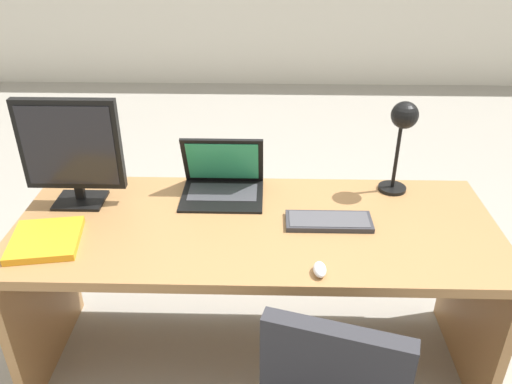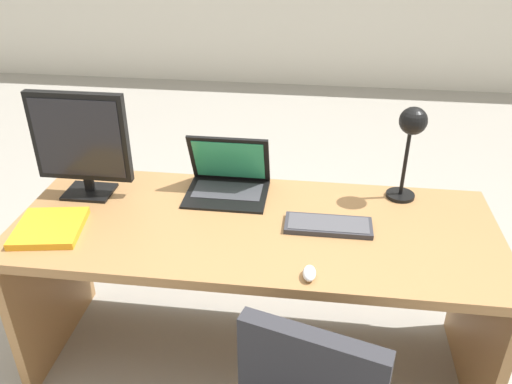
% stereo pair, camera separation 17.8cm
% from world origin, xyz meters
% --- Properties ---
extents(ground, '(12.00, 12.00, 0.00)m').
position_xyz_m(ground, '(0.00, 1.50, 0.00)').
color(ground, gray).
extents(desk, '(1.88, 0.75, 0.73)m').
position_xyz_m(desk, '(0.00, 0.05, 0.54)').
color(desk, '#9E7042').
rests_on(desk, ground).
extents(monitor, '(0.40, 0.16, 0.45)m').
position_xyz_m(monitor, '(-0.74, 0.15, 0.98)').
color(monitor, black).
rests_on(monitor, desk).
extents(laptop, '(0.34, 0.28, 0.25)m').
position_xyz_m(laptop, '(-0.15, 0.25, 0.81)').
color(laptop, black).
rests_on(laptop, desk).
extents(keyboard, '(0.33, 0.13, 0.02)m').
position_xyz_m(keyboard, '(0.28, 0.01, 0.75)').
color(keyboard, '#2D2D33').
rests_on(keyboard, desk).
extents(mouse, '(0.04, 0.08, 0.03)m').
position_xyz_m(mouse, '(0.22, -0.31, 0.75)').
color(mouse, silver).
rests_on(mouse, desk).
extents(desk_lamp, '(0.12, 0.14, 0.41)m').
position_xyz_m(desk_lamp, '(0.59, 0.26, 1.04)').
color(desk_lamp, black).
rests_on(desk_lamp, desk).
extents(book, '(0.28, 0.30, 0.03)m').
position_xyz_m(book, '(-0.77, -0.15, 0.75)').
color(book, orange).
rests_on(book, desk).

